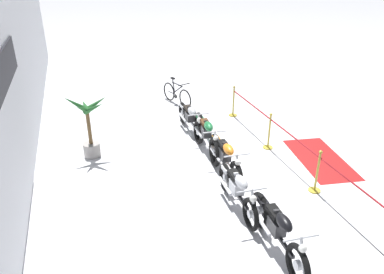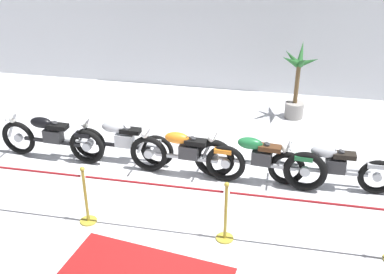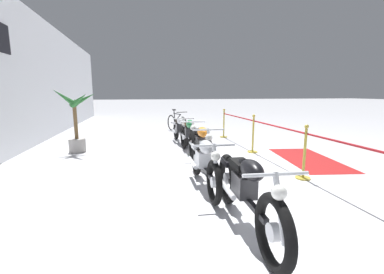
# 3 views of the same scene
# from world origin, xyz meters

# --- Properties ---
(ground_plane) EXTENTS (120.00, 120.00, 0.00)m
(ground_plane) POSITION_xyz_m (0.00, 0.00, 0.00)
(ground_plane) COLOR silver
(back_wall) EXTENTS (28.00, 0.29, 4.20)m
(back_wall) POSITION_xyz_m (-0.00, 5.12, 2.10)
(back_wall) COLOR white
(back_wall) RESTS_ON ground
(motorcycle_black_0) EXTENTS (2.26, 0.62, 0.95)m
(motorcycle_black_0) POSITION_xyz_m (-2.71, 0.59, 0.48)
(motorcycle_black_0) COLOR black
(motorcycle_black_0) RESTS_ON ground
(motorcycle_silver_1) EXTENTS (2.09, 0.62, 0.91)m
(motorcycle_silver_1) POSITION_xyz_m (-1.27, 0.74, 0.46)
(motorcycle_silver_1) COLOR black
(motorcycle_silver_1) RESTS_ON ground
(motorcycle_orange_2) EXTENTS (2.25, 0.62, 0.95)m
(motorcycle_orange_2) POSITION_xyz_m (0.08, 0.47, 0.48)
(motorcycle_orange_2) COLOR black
(motorcycle_orange_2) RESTS_ON ground
(motorcycle_green_3) EXTENTS (2.47, 0.62, 0.97)m
(motorcycle_green_3) POSITION_xyz_m (1.43, 0.47, 0.48)
(motorcycle_green_3) COLOR black
(motorcycle_green_3) RESTS_ON ground
(motorcycle_silver_4) EXTENTS (2.27, 0.62, 0.92)m
(motorcycle_silver_4) POSITION_xyz_m (2.73, 0.54, 0.45)
(motorcycle_silver_4) COLOR black
(motorcycle_silver_4) RESTS_ON ground
(potted_palm_left_of_row) EXTENTS (0.93, 1.14, 1.80)m
(potted_palm_left_of_row) POSITION_xyz_m (2.07, 3.53, 0.82)
(potted_palm_left_of_row) COLOR gray
(potted_palm_left_of_row) RESTS_ON ground
(stanchion_far_left) EXTENTS (7.31, 0.28, 1.05)m
(stanchion_far_left) POSITION_xyz_m (-1.31, -1.25, 0.70)
(stanchion_far_left) COLOR gold
(stanchion_far_left) RESTS_ON ground
(stanchion_mid_left) EXTENTS (0.28, 0.28, 1.05)m
(stanchion_mid_left) POSITION_xyz_m (-1.22, -1.25, 0.36)
(stanchion_mid_left) COLOR gold
(stanchion_mid_left) RESTS_ON ground
(stanchion_mid_right) EXTENTS (0.28, 0.28, 1.05)m
(stanchion_mid_right) POSITION_xyz_m (1.05, -1.25, 0.36)
(stanchion_mid_right) COLOR gold
(stanchion_mid_right) RESTS_ON ground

